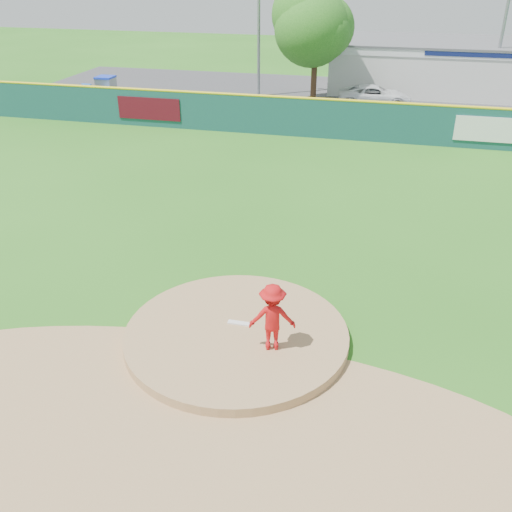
% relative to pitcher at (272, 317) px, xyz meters
% --- Properties ---
extents(ground, '(120.00, 120.00, 0.00)m').
position_rel_pitcher_xyz_m(ground, '(-0.99, 0.43, -1.09)').
color(ground, '#286B19').
rests_on(ground, ground).
extents(pitchers_mound, '(5.50, 5.50, 0.50)m').
position_rel_pitcher_xyz_m(pitchers_mound, '(-0.99, 0.43, -1.09)').
color(pitchers_mound, '#9E774C').
rests_on(pitchers_mound, ground).
extents(pitching_rubber, '(0.60, 0.15, 0.04)m').
position_rel_pitcher_xyz_m(pitching_rubber, '(-0.99, 0.73, -0.82)').
color(pitching_rubber, white).
rests_on(pitching_rubber, pitchers_mound).
extents(infield_dirt_arc, '(15.40, 15.40, 0.01)m').
position_rel_pitcher_xyz_m(infield_dirt_arc, '(-0.99, -2.57, -1.08)').
color(infield_dirt_arc, '#9E774C').
rests_on(infield_dirt_arc, ground).
extents(parking_lot, '(44.00, 16.00, 0.02)m').
position_rel_pitcher_xyz_m(parking_lot, '(-0.99, 27.43, -1.08)').
color(parking_lot, '#38383A').
rests_on(parking_lot, ground).
extents(pitcher, '(1.19, 0.85, 1.67)m').
position_rel_pitcher_xyz_m(pitcher, '(0.00, 0.00, 0.00)').
color(pitcher, red).
rests_on(pitcher, pitchers_mound).
extents(van, '(4.79, 2.77, 1.26)m').
position_rel_pitcher_xyz_m(van, '(0.77, 26.35, -0.44)').
color(van, white).
rests_on(van, parking_lot).
extents(pool_building_grp, '(15.20, 8.20, 3.31)m').
position_rel_pitcher_xyz_m(pool_building_grp, '(5.01, 32.43, 0.58)').
color(pool_building_grp, silver).
rests_on(pool_building_grp, ground).
extents(fence_banners, '(21.41, 0.04, 1.20)m').
position_rel_pitcher_xyz_m(fence_banners, '(-2.06, 18.35, -0.09)').
color(fence_banners, '#520B17').
rests_on(fence_banners, ground).
extents(playground_slide, '(1.07, 3.00, 1.66)m').
position_rel_pitcher_xyz_m(playground_slide, '(-15.98, 23.11, -0.25)').
color(playground_slide, blue).
rests_on(playground_slide, ground).
extents(outfield_fence, '(40.00, 0.14, 2.07)m').
position_rel_pitcher_xyz_m(outfield_fence, '(-0.99, 18.43, 0.00)').
color(outfield_fence, '#154645').
rests_on(outfield_fence, ground).
extents(deciduous_tree, '(5.60, 5.60, 7.36)m').
position_rel_pitcher_xyz_m(deciduous_tree, '(-2.99, 25.43, 3.47)').
color(deciduous_tree, '#382314').
rests_on(deciduous_tree, ground).
extents(light_pole_right, '(1.75, 0.25, 10.00)m').
position_rel_pitcher_xyz_m(light_pole_right, '(8.01, 29.43, 4.46)').
color(light_pole_right, gray).
rests_on(light_pole_right, ground).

